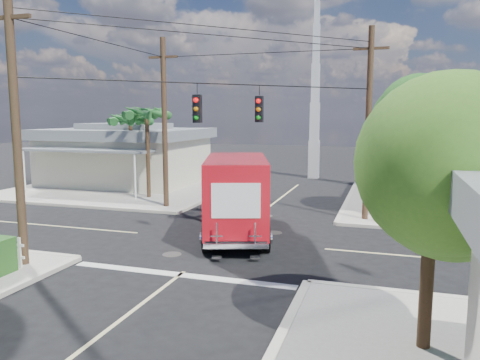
% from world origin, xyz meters
% --- Properties ---
extents(ground, '(120.00, 120.00, 0.00)m').
position_xyz_m(ground, '(0.00, 0.00, 0.00)').
color(ground, black).
rests_on(ground, ground).
extents(sidewalk_ne, '(14.12, 14.12, 0.14)m').
position_xyz_m(sidewalk_ne, '(10.88, 10.88, 0.07)').
color(sidewalk_ne, '#A49F94').
rests_on(sidewalk_ne, ground).
extents(sidewalk_nw, '(14.12, 14.12, 0.14)m').
position_xyz_m(sidewalk_nw, '(-10.88, 10.88, 0.07)').
color(sidewalk_nw, '#A49F94').
rests_on(sidewalk_nw, ground).
extents(road_markings, '(32.00, 32.00, 0.01)m').
position_xyz_m(road_markings, '(0.00, -1.47, 0.01)').
color(road_markings, beige).
rests_on(road_markings, ground).
extents(building_nw, '(10.80, 10.20, 4.30)m').
position_xyz_m(building_nw, '(-12.00, 12.46, 2.22)').
color(building_nw, beige).
rests_on(building_nw, sidewalk_nw).
extents(radio_tower, '(0.80, 0.80, 17.00)m').
position_xyz_m(radio_tower, '(0.50, 20.00, 5.64)').
color(radio_tower, silver).
rests_on(radio_tower, ground).
extents(tree_ne_front, '(4.21, 4.14, 6.66)m').
position_xyz_m(tree_ne_front, '(7.21, 6.76, 4.77)').
color(tree_ne_front, '#422D1C').
rests_on(tree_ne_front, sidewalk_ne).
extents(tree_ne_back, '(3.77, 3.66, 5.82)m').
position_xyz_m(tree_ne_back, '(9.81, 8.96, 4.19)').
color(tree_ne_back, '#422D1C').
rests_on(tree_ne_back, sidewalk_ne).
extents(tree_se, '(3.67, 3.54, 5.62)m').
position_xyz_m(tree_se, '(7.01, -7.24, 4.04)').
color(tree_se, '#422D1C').
rests_on(tree_se, sidewalk_se).
extents(palm_nw_front, '(3.01, 3.08, 5.59)m').
position_xyz_m(palm_nw_front, '(-7.50, 7.50, 5.04)').
color(palm_nw_front, '#422D1C').
rests_on(palm_nw_front, sidewalk_nw).
extents(palm_nw_back, '(3.01, 3.08, 5.19)m').
position_xyz_m(palm_nw_back, '(-9.50, 9.00, 4.67)').
color(palm_nw_back, '#422D1C').
rests_on(palm_nw_back, sidewalk_nw).
extents(utility_poles, '(12.00, 10.68, 9.00)m').
position_xyz_m(utility_poles, '(-1.58, 1.60, 4.67)').
color(utility_poles, '#473321').
rests_on(utility_poles, ground).
extents(vending_boxes, '(1.90, 0.50, 1.10)m').
position_xyz_m(vending_boxes, '(6.50, 6.20, 0.69)').
color(vending_boxes, red).
rests_on(vending_boxes, sidewalk_ne).
extents(delivery_truck, '(4.47, 7.97, 3.32)m').
position_xyz_m(delivery_truck, '(0.13, 1.09, 1.68)').
color(delivery_truck, black).
rests_on(delivery_truck, ground).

